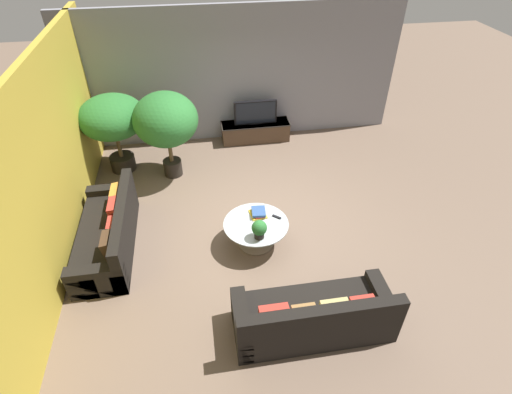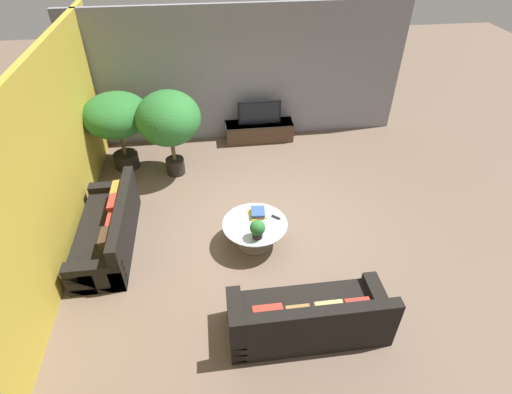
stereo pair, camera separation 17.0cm
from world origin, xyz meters
name	(u,v)px [view 2 (the right image)]	position (x,y,z in m)	size (l,w,h in m)	color
ground_plane	(261,221)	(0.00, 0.00, 0.00)	(24.00, 24.00, 0.00)	brown
back_wall_stone	(241,75)	(0.00, 3.26, 1.50)	(7.40, 0.12, 3.00)	gray
side_wall_left	(54,158)	(-3.26, 0.20, 1.50)	(0.12, 7.40, 3.00)	gold
media_console	(259,131)	(0.37, 2.94, 0.23)	(1.61, 0.50, 0.45)	#473323
television	(259,113)	(0.37, 2.94, 0.72)	(0.99, 0.13, 0.55)	black
coffee_table	(255,229)	(-0.19, -0.57, 0.32)	(1.08, 1.08, 0.46)	#756656
couch_by_wall	(109,230)	(-2.62, -0.24, 0.29)	(0.84, 2.19, 0.84)	black
couch_near_entry	(308,318)	(0.30, -2.36, 0.29)	(2.14, 0.84, 0.84)	black
potted_palm_tall	(117,118)	(-2.65, 2.16, 1.17)	(1.32, 1.32, 1.66)	black
potted_palm_corner	(169,120)	(-1.58, 1.78, 1.25)	(1.26, 1.26, 1.81)	black
potted_plant_tabletop	(257,229)	(-0.19, -0.90, 0.64)	(0.25, 0.25, 0.32)	black
book_stack	(258,213)	(-0.11, -0.36, 0.50)	(0.30, 0.32, 0.09)	gold
remote_black	(276,217)	(0.18, -0.47, 0.47)	(0.04, 0.16, 0.02)	black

